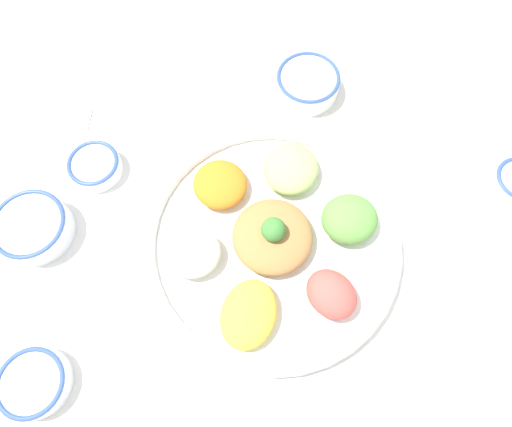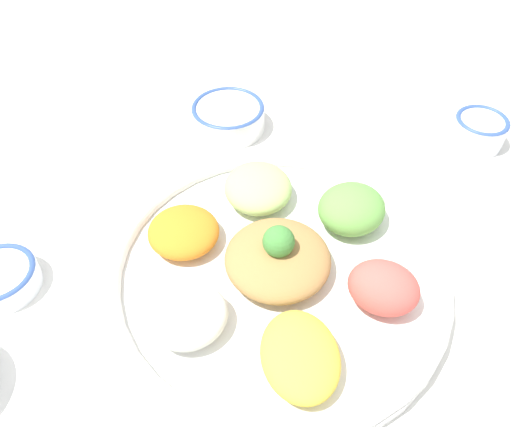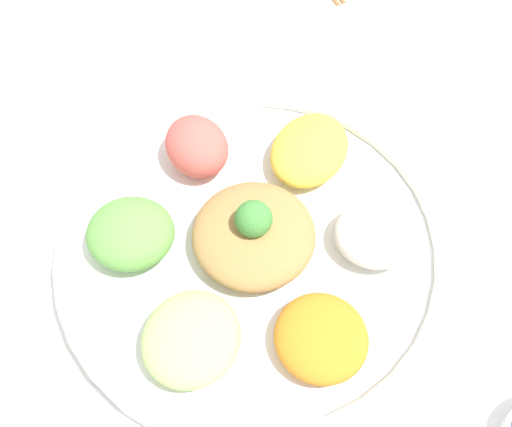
# 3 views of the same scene
# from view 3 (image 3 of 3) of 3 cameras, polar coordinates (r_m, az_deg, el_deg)

# --- Properties ---
(ground_plane) EXTENTS (2.40, 2.40, 0.00)m
(ground_plane) POSITION_cam_3_polar(r_m,az_deg,el_deg) (0.66, -2.02, -0.40)
(ground_plane) COLOR white
(salad_platter) EXTENTS (0.41, 0.41, 0.09)m
(salad_platter) POSITION_cam_3_polar(r_m,az_deg,el_deg) (0.62, -0.35, -2.80)
(salad_platter) COLOR white
(salad_platter) RESTS_ON ground_plane
(side_serving_bowl) EXTENTS (0.17, 0.17, 0.05)m
(side_serving_bowl) POSITION_cam_3_polar(r_m,az_deg,el_deg) (0.82, -20.60, 13.61)
(side_serving_bowl) COLOR silver
(side_serving_bowl) RESTS_ON ground_plane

